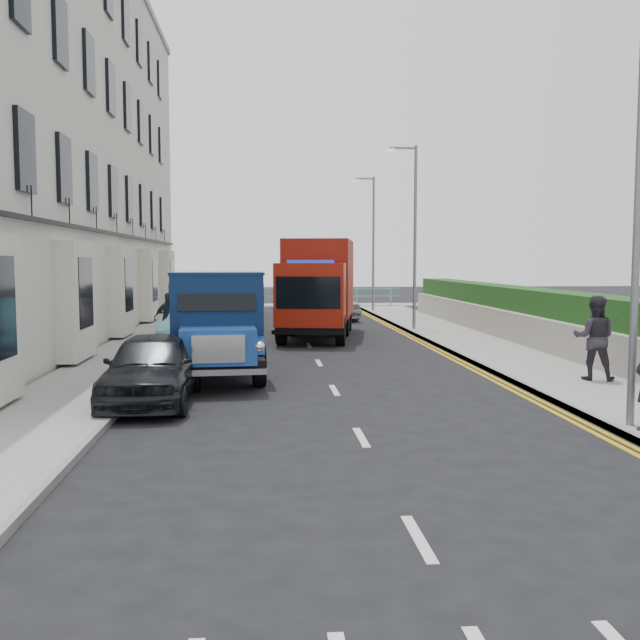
% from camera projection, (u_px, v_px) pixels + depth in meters
% --- Properties ---
extents(ground, '(120.00, 120.00, 0.00)m').
position_uv_depth(ground, '(346.00, 410.00, 12.93)').
color(ground, black).
rests_on(ground, ground).
extents(pavement_west, '(2.40, 38.00, 0.12)m').
position_uv_depth(pavement_west, '(139.00, 349.00, 21.44)').
color(pavement_west, gray).
rests_on(pavement_west, ground).
extents(pavement_east, '(2.60, 38.00, 0.12)m').
position_uv_depth(pavement_east, '(480.00, 345.00, 22.30)').
color(pavement_east, gray).
rests_on(pavement_east, ground).
extents(promenade, '(30.00, 2.50, 0.12)m').
position_uv_depth(promenade, '(287.00, 306.00, 41.73)').
color(promenade, gray).
rests_on(promenade, ground).
extents(sea_plane, '(120.00, 120.00, 0.00)m').
position_uv_depth(sea_plane, '(276.00, 287.00, 72.52)').
color(sea_plane, slate).
rests_on(sea_plane, ground).
extents(terrace_west, '(6.31, 30.20, 14.25)m').
position_uv_depth(terrace_west, '(28.00, 131.00, 24.46)').
color(terrace_west, beige).
rests_on(terrace_west, ground).
extents(garden_east, '(1.45, 28.00, 1.75)m').
position_uv_depth(garden_east, '(539.00, 318.00, 22.39)').
color(garden_east, '#B2AD9E').
rests_on(garden_east, ground).
extents(seafront_railing, '(13.00, 0.08, 1.11)m').
position_uv_depth(seafront_railing, '(287.00, 298.00, 40.89)').
color(seafront_railing, '#59B2A5').
rests_on(seafront_railing, ground).
extents(lamp_near, '(1.23, 0.18, 7.00)m').
position_uv_depth(lamp_near, '(631.00, 177.00, 10.96)').
color(lamp_near, slate).
rests_on(lamp_near, ground).
extents(lamp_mid, '(1.23, 0.18, 7.00)m').
position_uv_depth(lamp_mid, '(412.00, 226.00, 26.85)').
color(lamp_mid, slate).
rests_on(lamp_mid, ground).
extents(lamp_far, '(1.23, 0.18, 7.00)m').
position_uv_depth(lamp_far, '(371.00, 236.00, 36.78)').
color(lamp_far, slate).
rests_on(lamp_far, ground).
extents(bedford_lorry, '(2.38, 5.24, 2.42)m').
position_uv_depth(bedford_lorry, '(217.00, 332.00, 15.97)').
color(bedford_lorry, black).
rests_on(bedford_lorry, ground).
extents(red_lorry, '(3.29, 6.86, 3.45)m').
position_uv_depth(red_lorry, '(318.00, 285.00, 25.33)').
color(red_lorry, black).
rests_on(red_lorry, ground).
extents(parked_car_front, '(1.67, 4.02, 1.36)m').
position_uv_depth(parked_car_front, '(152.00, 368.00, 13.57)').
color(parked_car_front, black).
rests_on(parked_car_front, ground).
extents(parked_car_mid, '(2.26, 4.96, 1.58)m').
position_uv_depth(parked_car_mid, '(204.00, 326.00, 20.99)').
color(parked_car_mid, '#5BABC3').
rests_on(parked_car_mid, ground).
extents(parked_car_rear, '(2.15, 4.42, 1.24)m').
position_uv_depth(parked_car_rear, '(207.00, 315.00, 27.30)').
color(parked_car_rear, '#9D9EA2').
rests_on(parked_car_rear, ground).
extents(seafront_car_left, '(3.17, 6.10, 1.64)m').
position_uv_depth(seafront_car_left, '(229.00, 299.00, 34.77)').
color(seafront_car_left, black).
rests_on(seafront_car_left, ground).
extents(seafront_car_right, '(3.28, 5.12, 1.62)m').
position_uv_depth(seafront_car_right, '(325.00, 302.00, 32.84)').
color(seafront_car_right, '#B8B7BC').
rests_on(seafront_car_right, ground).
extents(pedestrian_east_far, '(1.10, 1.01, 1.84)m').
position_uv_depth(pedestrian_east_far, '(594.00, 338.00, 15.49)').
color(pedestrian_east_far, '#2E2831').
rests_on(pedestrian_east_far, pavement_east).
extents(pedestrian_west_near, '(1.01, 0.65, 1.59)m').
position_uv_depth(pedestrian_west_near, '(169.00, 318.00, 22.32)').
color(pedestrian_west_near, '#1A242E').
rests_on(pedestrian_west_near, pavement_west).
extents(pedestrian_west_far, '(0.90, 0.61, 1.77)m').
position_uv_depth(pedestrian_west_far, '(181.00, 308.00, 25.67)').
color(pedestrian_west_far, '#483933').
rests_on(pedestrian_west_far, pavement_west).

